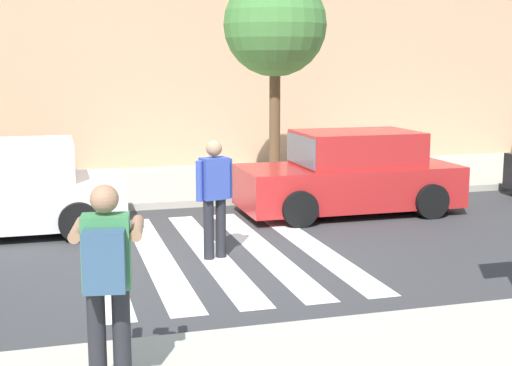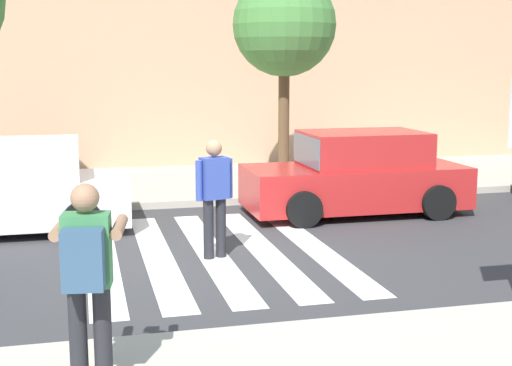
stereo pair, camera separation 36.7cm
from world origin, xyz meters
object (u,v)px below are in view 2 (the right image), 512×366
object	(u,v)px
photographer_with_backpack	(87,269)
parked_car_red	(357,176)
pedestrian_crossing	(214,192)
street_tree_center	(284,26)
parked_car_white	(5,190)

from	to	relation	value
photographer_with_backpack	parked_car_red	world-z (taller)	photographer_with_backpack
pedestrian_crossing	street_tree_center	world-z (taller)	street_tree_center
pedestrian_crossing	photographer_with_backpack	bearing A→B (deg)	-113.51
parked_car_white	street_tree_center	distance (m)	6.78
parked_car_white	parked_car_red	distance (m)	6.25
photographer_with_backpack	parked_car_white	bearing A→B (deg)	100.82
parked_car_white	street_tree_center	bearing A→B (deg)	25.09
street_tree_center	parked_car_red	bearing A→B (deg)	-75.39
pedestrian_crossing	parked_car_red	world-z (taller)	pedestrian_crossing
parked_car_white	street_tree_center	size ratio (longest dim) A/B	0.89
parked_car_white	photographer_with_backpack	bearing A→B (deg)	-79.18
photographer_with_backpack	street_tree_center	xyz separation A→B (m)	(4.31, 9.21, 2.42)
parked_car_red	pedestrian_crossing	bearing A→B (deg)	-142.81
photographer_with_backpack	street_tree_center	distance (m)	10.45
street_tree_center	pedestrian_crossing	bearing A→B (deg)	-116.36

